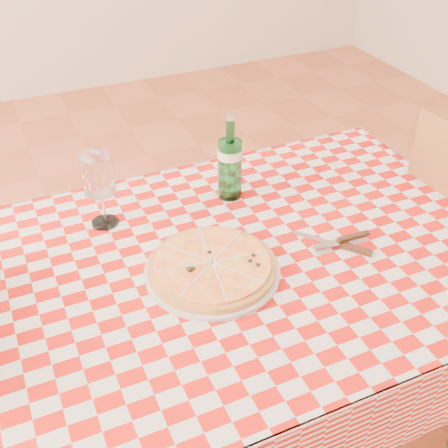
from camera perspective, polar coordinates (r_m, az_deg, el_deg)
The scene contains 6 objects.
dining_table at distance 1.39m, azimuth 1.77°, elevation -6.43°, with size 1.20×0.80×0.75m.
tablecloth at distance 1.33m, azimuth 1.85°, elevation -3.43°, with size 1.30×0.90×0.01m, color #A8100A.
pizza_plate at distance 1.26m, azimuth -1.21°, elevation -4.30°, with size 0.31×0.31×0.04m, color #C38041, non-canonical shape.
water_bottle at distance 1.47m, azimuth 0.61°, elevation 6.82°, with size 0.07×0.07×0.24m, color #18632A, non-canonical shape.
wine_glass at distance 1.40m, azimuth -12.46°, elevation 3.33°, with size 0.08×0.08×0.20m, color white, non-canonical shape.
cutlery at distance 1.37m, azimuth 11.52°, elevation -1.82°, with size 0.21×0.18×0.02m, color silver, non-canonical shape.
Camera 1 is at (-0.45, -0.91, 1.60)m, focal length 45.00 mm.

